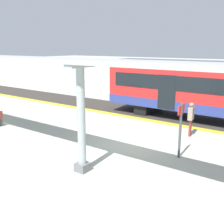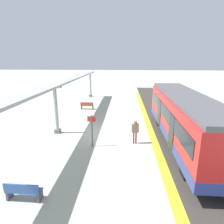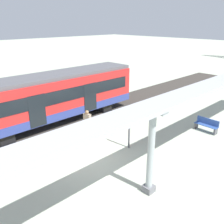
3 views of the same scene
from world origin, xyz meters
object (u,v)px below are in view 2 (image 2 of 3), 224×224
Objects in this scene: passenger_waiting_near_edge at (135,129)px; train_near_carriage at (184,119)px; bench_near_end at (87,106)px; canopy_pillar_second at (56,110)px; bench_mid_platform at (23,191)px; canopy_pillar_nearest at (90,85)px; platform_info_sign at (92,128)px.

train_near_carriage is at bearing -176.66° from passenger_waiting_near_edge.
train_near_carriage is at bearing 133.42° from bench_near_end.
train_near_carriage is 3.31× the size of canopy_pillar_second.
passenger_waiting_near_edge is (-4.91, -6.01, 0.61)m from bench_mid_platform.
canopy_pillar_nearest is at bearing -70.08° from passenger_waiting_near_edge.
train_near_carriage is 10.37m from bench_mid_platform.
bench_near_end is at bearing -97.04° from canopy_pillar_second.
canopy_pillar_nearest reaches higher than passenger_waiting_near_edge.
canopy_pillar_second is 2.24× the size of passenger_waiting_near_edge.
platform_info_sign is at bearing 144.80° from canopy_pillar_second.
canopy_pillar_nearest is at bearing -60.55° from train_near_carriage.
platform_info_sign is (6.19, 0.86, -0.50)m from train_near_carriage.
platform_info_sign is at bearing 7.90° from train_near_carriage.
train_near_carriage is 6.27m from platform_info_sign.
canopy_pillar_nearest reaches higher than platform_info_sign.
train_near_carriage is 12.36m from bench_near_end.
canopy_pillar_second is at bearing -14.56° from passenger_waiting_near_edge.
train_near_carriage reaches higher than passenger_waiting_near_edge.
platform_info_sign is at bearing 102.98° from bench_near_end.
passenger_waiting_near_edge is at bearing 109.92° from canopy_pillar_nearest.
platform_info_sign is 2.99m from passenger_waiting_near_edge.
train_near_carriage is 3.31× the size of canopy_pillar_nearest.
passenger_waiting_near_edge is (-6.09, 16.79, -0.86)m from canopy_pillar_nearest.
bench_near_end is (-0.93, -7.53, -1.46)m from canopy_pillar_second.
train_near_carriage is 5.66× the size of platform_info_sign.
bench_mid_platform is (-1.18, 22.80, -1.46)m from canopy_pillar_nearest.
train_near_carriage is at bearing 119.45° from canopy_pillar_nearest.
bench_near_end is (8.44, -8.92, -1.39)m from train_near_carriage.
bench_mid_platform is (-0.25, 15.12, 0.00)m from bench_near_end.
bench_mid_platform is at bearing 90.94° from bench_near_end.
platform_info_sign reaches higher than bench_near_end.
canopy_pillar_nearest is 1.00× the size of canopy_pillar_second.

